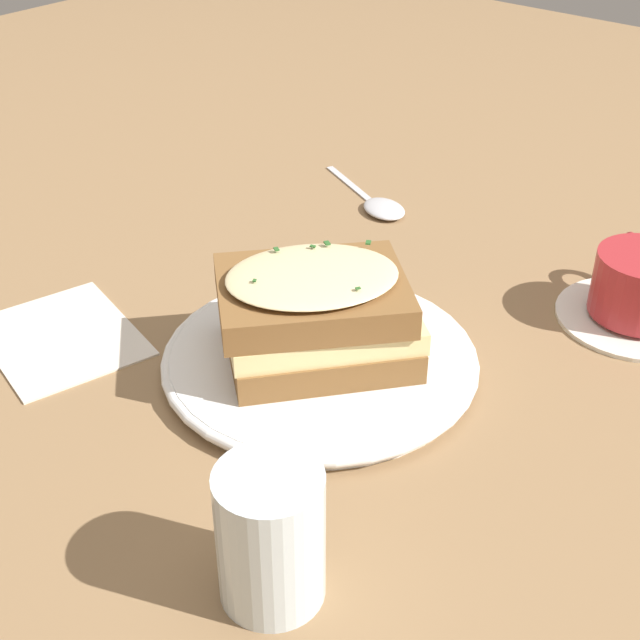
{
  "coord_description": "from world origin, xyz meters",
  "views": [
    {
      "loc": [
        0.37,
        -0.43,
        0.44
      ],
      "look_at": [
        -0.01,
        0.03,
        0.05
      ],
      "focal_mm": 50.0,
      "sensor_mm": 36.0,
      "label": 1
    }
  ],
  "objects": [
    {
      "name": "water_glass",
      "position": [
        0.11,
        -0.17,
        0.05
      ],
      "size": [
        0.07,
        0.07,
        0.09
      ],
      "primitive_type": "cylinder",
      "color": "silver",
      "rests_on": "ground_plane"
    },
    {
      "name": "teacup_with_saucer",
      "position": [
        0.15,
        0.27,
        0.03
      ],
      "size": [
        0.14,
        0.14,
        0.07
      ],
      "rotation": [
        0.0,
        0.0,
        2.19
      ],
      "color": "silver",
      "rests_on": "ground_plane"
    },
    {
      "name": "napkin",
      "position": [
        -0.22,
        -0.08,
        0.0
      ],
      "size": [
        0.17,
        0.15,
        0.0
      ],
      "primitive_type": "cube",
      "rotation": [
        0.0,
        0.0,
        -0.26
      ],
      "color": "silver",
      "rests_on": "ground_plane"
    },
    {
      "name": "ground_plane",
      "position": [
        0.0,
        0.0,
        0.0
      ],
      "size": [
        2.4,
        2.4,
        0.0
      ],
      "primitive_type": "plane",
      "color": "olive"
    },
    {
      "name": "sandwich",
      "position": [
        -0.02,
        0.03,
        0.05
      ],
      "size": [
        0.19,
        0.19,
        0.08
      ],
      "rotation": [
        0.0,
        0.0,
        4.04
      ],
      "color": "brown",
      "rests_on": "dinner_plate"
    },
    {
      "name": "dinner_plate",
      "position": [
        -0.01,
        0.03,
        0.01
      ],
      "size": [
        0.26,
        0.26,
        0.02
      ],
      "color": "white",
      "rests_on": "ground_plane"
    },
    {
      "name": "spoon",
      "position": [
        -0.16,
        0.3,
        0.0
      ],
      "size": [
        0.16,
        0.09,
        0.01
      ],
      "rotation": [
        0.0,
        0.0,
        4.29
      ],
      "color": "silver",
      "rests_on": "ground_plane"
    }
  ]
}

